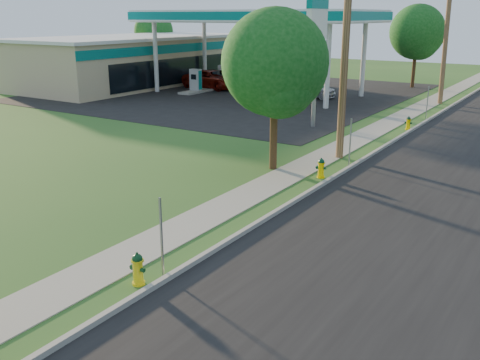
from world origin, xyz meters
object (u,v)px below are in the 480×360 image
at_px(tree_lot, 418,34).
at_px(tree_verge, 276,67).
at_px(tree_back, 154,33).
at_px(hydrant_near, 138,269).
at_px(fuel_pump_se, 319,86).
at_px(car_red, 213,79).
at_px(utility_pole_mid, 346,42).
at_px(utility_pole_far, 446,34).
at_px(fuel_pump_nw, 196,84).
at_px(fuel_pump_ne, 295,92).
at_px(fuel_pump_sw, 224,79).
at_px(hydrant_mid, 321,168).
at_px(car_silver, 309,89).
at_px(hydrant_far, 408,123).
at_px(price_pylon, 317,27).

bearing_deg(tree_lot, tree_verge, -85.02).
relative_size(tree_back, hydrant_near, 7.94).
xyz_separation_m(fuel_pump_se, car_red, (-9.33, -1.12, 0.06)).
height_order(utility_pole_mid, utility_pole_far, utility_pole_mid).
height_order(hydrant_near, car_red, car_red).
bearing_deg(utility_pole_mid, fuel_pump_nw, 144.01).
distance_m(tree_verge, hydrant_near, 11.11).
xyz_separation_m(utility_pole_mid, hydrant_near, (0.64, -13.44, -4.56)).
bearing_deg(hydrant_near, fuel_pump_ne, 109.85).
bearing_deg(fuel_pump_ne, tree_back, 154.05).
distance_m(utility_pole_far, hydrant_near, 31.75).
relative_size(utility_pole_mid, fuel_pump_ne, 3.06).
bearing_deg(utility_pole_mid, fuel_pump_sw, 136.48).
distance_m(fuel_pump_se, tree_back, 24.75).
bearing_deg(hydrant_mid, car_silver, 117.13).
distance_m(utility_pole_mid, tree_back, 40.46).
height_order(fuel_pump_se, tree_back, tree_back).
distance_m(tree_lot, car_red, 17.75).
distance_m(fuel_pump_sw, hydrant_far, 20.86).
bearing_deg(price_pylon, utility_pole_far, 72.67).
height_order(tree_lot, hydrant_mid, tree_lot).
distance_m(fuel_pump_nw, hydrant_mid, 24.63).
height_order(fuel_pump_nw, price_pylon, price_pylon).
xyz_separation_m(fuel_pump_sw, tree_lot, (13.87, 8.87, 3.77)).
relative_size(fuel_pump_ne, hydrant_near, 3.93).
height_order(hydrant_mid, hydrant_far, hydrant_mid).
relative_size(fuel_pump_se, tree_lot, 0.46).
xyz_separation_m(hydrant_near, car_silver, (-9.64, 28.93, 0.28)).
distance_m(fuel_pump_ne, fuel_pump_se, 4.00).
height_order(utility_pole_mid, tree_lot, utility_pole_mid).
relative_size(utility_pole_mid, car_silver, 2.45).
bearing_deg(utility_pole_mid, fuel_pump_ne, 124.40).
bearing_deg(fuel_pump_ne, hydrant_mid, -59.68).
bearing_deg(utility_pole_far, fuel_pump_se, -173.59).
distance_m(fuel_pump_sw, fuel_pump_se, 9.00).
bearing_deg(car_silver, price_pylon, -159.53).
xyz_separation_m(fuel_pump_sw, price_pylon, (14.00, -11.50, 4.71)).
xyz_separation_m(fuel_pump_nw, tree_verge, (16.40, -16.18, 3.38)).
xyz_separation_m(fuel_pump_nw, tree_lot, (13.87, 12.87, 3.77)).
relative_size(fuel_pump_se, car_red, 0.57).
distance_m(price_pylon, car_red, 18.30).
bearing_deg(utility_pole_far, tree_back, 168.83).
xyz_separation_m(utility_pole_mid, hydrant_mid, (0.60, -3.25, -4.57)).
relative_size(fuel_pump_se, hydrant_far, 4.31).
xyz_separation_m(fuel_pump_sw, car_silver, (8.90, -1.51, -0.04)).
bearing_deg(fuel_pump_sw, hydrant_far, -26.41).
height_order(fuel_pump_sw, car_red, fuel_pump_sw).
bearing_deg(car_red, fuel_pump_sw, -10.20).
bearing_deg(fuel_pump_ne, car_red, 162.84).
distance_m(fuel_pump_sw, price_pylon, 18.72).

